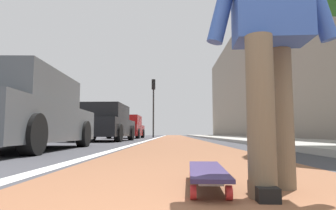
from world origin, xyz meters
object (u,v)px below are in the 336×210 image
at_px(parked_car_mid, 104,123).
at_px(parked_car_far, 127,128).
at_px(parked_car_near, 20,113).
at_px(traffic_light, 153,97).
at_px(skateboard, 207,172).
at_px(skater_person, 270,22).

bearing_deg(parked_car_mid, parked_car_far, 1.19).
relative_size(parked_car_near, traffic_light, 0.98).
xyz_separation_m(skateboard, parked_car_far, (17.29, 3.20, 0.61)).
distance_m(skater_person, traffic_light, 21.41).
distance_m(parked_car_far, traffic_light, 4.72).
xyz_separation_m(skater_person, parked_car_far, (17.44, 3.54, -0.24)).
distance_m(parked_car_mid, parked_car_far, 7.00).
bearing_deg(skater_person, parked_car_near, 41.54).
xyz_separation_m(skateboard, parked_car_near, (3.74, 3.10, 0.60)).
bearing_deg(skater_person, parked_car_far, 11.48).
bearing_deg(parked_car_far, skateboard, -169.52).
bearing_deg(skater_person, parked_car_mid, 18.02).
bearing_deg(traffic_light, parked_car_mid, 172.96).
relative_size(skateboard, parked_car_far, 0.20).
distance_m(skateboard, parked_car_near, 4.89).
bearing_deg(skateboard, traffic_light, 4.68).
height_order(skater_person, parked_car_mid, skater_person).
relative_size(skater_person, parked_car_far, 0.39).
relative_size(skateboard, parked_car_near, 0.19).
xyz_separation_m(skateboard, skater_person, (-0.15, -0.35, 0.84)).
bearing_deg(traffic_light, skateboard, -175.32).
height_order(skateboard, parked_car_far, parked_car_far).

